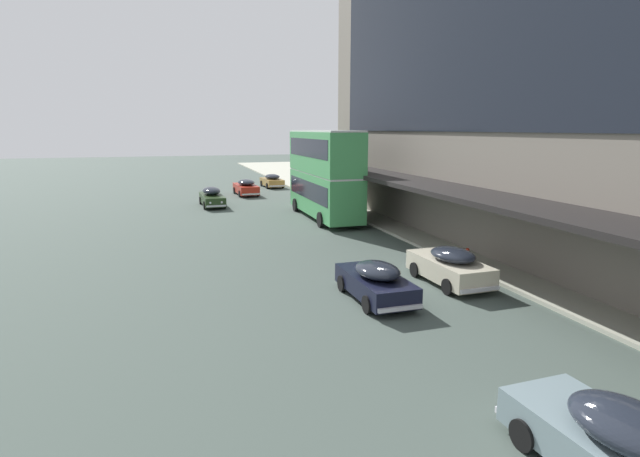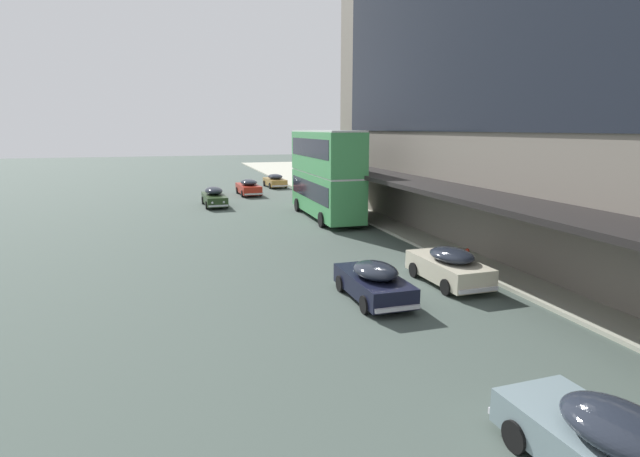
{
  "view_description": "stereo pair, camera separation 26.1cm",
  "coord_description": "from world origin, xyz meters",
  "px_view_note": "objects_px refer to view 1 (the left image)",
  "views": [
    {
      "loc": [
        -6.73,
        -2.22,
        6.27
      ],
      "look_at": [
        0.63,
        21.54,
        1.28
      ],
      "focal_mm": 28.0,
      "sensor_mm": 36.0,
      "label": 1
    },
    {
      "loc": [
        -6.48,
        -2.29,
        6.27
      ],
      "look_at": [
        0.63,
        21.54,
        1.28
      ],
      "focal_mm": 28.0,
      "sensor_mm": 36.0,
      "label": 2
    }
  ],
  "objects_px": {
    "transit_bus_kerbside_front": "(324,171)",
    "sedan_oncoming_front": "(619,445)",
    "fire_hydrant": "(467,255)",
    "sedan_lead_near": "(246,187)",
    "sedan_oncoming_rear": "(272,181)",
    "sedan_far_back": "(376,281)",
    "sedan_second_mid": "(450,266)",
    "sedan_lead_mid": "(212,197)"
  },
  "relations": [
    {
      "from": "transit_bus_kerbside_front",
      "to": "sedan_far_back",
      "type": "xyz_separation_m",
      "value": [
        -3.42,
        -17.08,
        -2.6
      ]
    },
    {
      "from": "sedan_far_back",
      "to": "sedan_lead_near",
      "type": "bearing_deg",
      "value": 89.84
    },
    {
      "from": "sedan_lead_mid",
      "to": "sedan_oncoming_rear",
      "type": "bearing_deg",
      "value": 57.52
    },
    {
      "from": "sedan_second_mid",
      "to": "sedan_oncoming_rear",
      "type": "distance_m",
      "value": 36.01
    },
    {
      "from": "sedan_oncoming_rear",
      "to": "sedan_far_back",
      "type": "relative_size",
      "value": 1.04
    },
    {
      "from": "sedan_oncoming_rear",
      "to": "transit_bus_kerbside_front",
      "type": "bearing_deg",
      "value": -91.16
    },
    {
      "from": "sedan_oncoming_rear",
      "to": "sedan_lead_mid",
      "type": "distance_m",
      "value": 13.96
    },
    {
      "from": "transit_bus_kerbside_front",
      "to": "sedan_oncoming_rear",
      "type": "xyz_separation_m",
      "value": [
        0.4,
        19.86,
        -2.6
      ]
    },
    {
      "from": "sedan_oncoming_rear",
      "to": "fire_hydrant",
      "type": "xyz_separation_m",
      "value": [
        2.14,
        -33.84,
        -0.23
      ]
    },
    {
      "from": "sedan_lead_mid",
      "to": "sedan_far_back",
      "type": "bearing_deg",
      "value": -81.68
    },
    {
      "from": "transit_bus_kerbside_front",
      "to": "sedan_second_mid",
      "type": "bearing_deg",
      "value": -88.98
    },
    {
      "from": "transit_bus_kerbside_front",
      "to": "sedan_oncoming_front",
      "type": "height_order",
      "value": "transit_bus_kerbside_front"
    },
    {
      "from": "fire_hydrant",
      "to": "sedan_oncoming_front",
      "type": "bearing_deg",
      "value": -113.25
    },
    {
      "from": "sedan_oncoming_rear",
      "to": "fire_hydrant",
      "type": "height_order",
      "value": "sedan_oncoming_rear"
    },
    {
      "from": "transit_bus_kerbside_front",
      "to": "sedan_lead_near",
      "type": "bearing_deg",
      "value": 103.19
    },
    {
      "from": "sedan_lead_near",
      "to": "sedan_lead_mid",
      "type": "height_order",
      "value": "sedan_lead_mid"
    },
    {
      "from": "sedan_oncoming_rear",
      "to": "sedan_lead_near",
      "type": "bearing_deg",
      "value": -123.42
    },
    {
      "from": "sedan_lead_near",
      "to": "fire_hydrant",
      "type": "relative_size",
      "value": 6.92
    },
    {
      "from": "transit_bus_kerbside_front",
      "to": "fire_hydrant",
      "type": "height_order",
      "value": "transit_bus_kerbside_front"
    },
    {
      "from": "sedan_far_back",
      "to": "sedan_oncoming_front",
      "type": "height_order",
      "value": "sedan_oncoming_front"
    },
    {
      "from": "sedan_lead_near",
      "to": "sedan_oncoming_rear",
      "type": "bearing_deg",
      "value": 56.58
    },
    {
      "from": "transit_bus_kerbside_front",
      "to": "sedan_oncoming_front",
      "type": "xyz_separation_m",
      "value": [
        -3.23,
        -27.43,
        -2.56
      ]
    },
    {
      "from": "fire_hydrant",
      "to": "sedan_far_back",
      "type": "bearing_deg",
      "value": -152.6
    },
    {
      "from": "sedan_lead_near",
      "to": "sedan_far_back",
      "type": "xyz_separation_m",
      "value": [
        -0.09,
        -31.28,
        -0.03
      ]
    },
    {
      "from": "sedan_lead_near",
      "to": "fire_hydrant",
      "type": "distance_m",
      "value": 28.8
    },
    {
      "from": "sedan_second_mid",
      "to": "sedan_far_back",
      "type": "xyz_separation_m",
      "value": [
        -3.7,
        -0.93,
        -0.03
      ]
    },
    {
      "from": "sedan_second_mid",
      "to": "fire_hydrant",
      "type": "bearing_deg",
      "value": 43.72
    },
    {
      "from": "sedan_second_mid",
      "to": "sedan_lead_mid",
      "type": "xyz_separation_m",
      "value": [
        -7.38,
        24.23,
        0.01
      ]
    },
    {
      "from": "sedan_lead_mid",
      "to": "sedan_oncoming_front",
      "type": "height_order",
      "value": "sedan_lead_mid"
    },
    {
      "from": "sedan_second_mid",
      "to": "sedan_far_back",
      "type": "relative_size",
      "value": 1.01
    },
    {
      "from": "sedan_lead_near",
      "to": "sedan_oncoming_front",
      "type": "relative_size",
      "value": 1.1
    },
    {
      "from": "sedan_lead_mid",
      "to": "fire_hydrant",
      "type": "distance_m",
      "value": 24.08
    },
    {
      "from": "sedan_far_back",
      "to": "sedan_oncoming_front",
      "type": "relative_size",
      "value": 0.97
    },
    {
      "from": "sedan_lead_mid",
      "to": "sedan_oncoming_front",
      "type": "xyz_separation_m",
      "value": [
        3.86,
        -35.51,
        -0.0
      ]
    },
    {
      "from": "transit_bus_kerbside_front",
      "to": "sedan_second_mid",
      "type": "relative_size",
      "value": 2.39
    },
    {
      "from": "sedan_far_back",
      "to": "sedan_oncoming_rear",
      "type": "bearing_deg",
      "value": 84.1
    },
    {
      "from": "sedan_far_back",
      "to": "sedan_lead_mid",
      "type": "distance_m",
      "value": 25.43
    },
    {
      "from": "transit_bus_kerbside_front",
      "to": "fire_hydrant",
      "type": "xyz_separation_m",
      "value": [
        2.55,
        -13.99,
        -2.83
      ]
    },
    {
      "from": "sedan_oncoming_rear",
      "to": "sedan_lead_mid",
      "type": "xyz_separation_m",
      "value": [
        -7.5,
        -11.77,
        0.05
      ]
    },
    {
      "from": "sedan_far_back",
      "to": "sedan_second_mid",
      "type": "bearing_deg",
      "value": 14.1
    },
    {
      "from": "sedan_oncoming_rear",
      "to": "sedan_lead_mid",
      "type": "relative_size",
      "value": 0.89
    },
    {
      "from": "transit_bus_kerbside_front",
      "to": "sedan_lead_near",
      "type": "distance_m",
      "value": 14.81
    }
  ]
}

